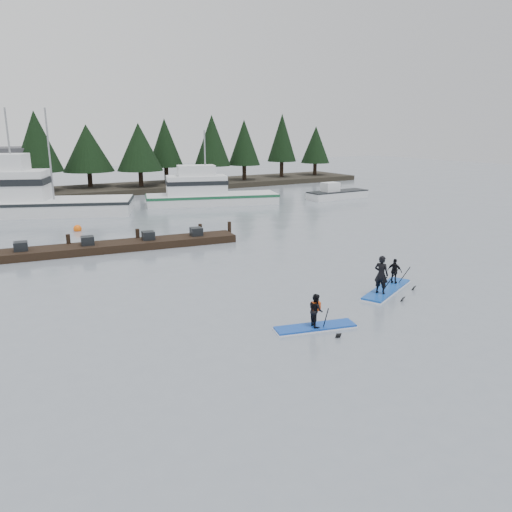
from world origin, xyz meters
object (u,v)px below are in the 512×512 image
floating_dock (123,246)px  paddleboard_duo (386,280)px  paddleboard_solo (316,317)px  fishing_boat_large (20,206)px  fishing_boat_medium (209,199)px

floating_dock → paddleboard_duo: 15.72m
floating_dock → paddleboard_solo: bearing=-73.4°
floating_dock → paddleboard_duo: size_ratio=3.64×
fishing_boat_large → paddleboard_solo: (6.06, -31.62, -0.27)m
fishing_boat_medium → paddleboard_solo: (-9.77, -28.93, -0.06)m
fishing_boat_medium → paddleboard_solo: 30.53m
fishing_boat_large → floating_dock: (3.70, -16.15, -0.49)m
fishing_boat_large → paddleboard_duo: bearing=-46.9°
floating_dock → paddleboard_duo: (7.57, -13.77, 0.32)m
fishing_boat_medium → paddleboard_solo: bearing=-91.1°
fishing_boat_medium → floating_dock: fishing_boat_medium is taller
fishing_boat_medium → paddleboard_duo: bearing=-81.9°
fishing_boat_large → fishing_boat_medium: (15.83, -2.69, -0.20)m
fishing_boat_medium → floating_dock: bearing=-114.4°
fishing_boat_medium → paddleboard_duo: 27.61m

